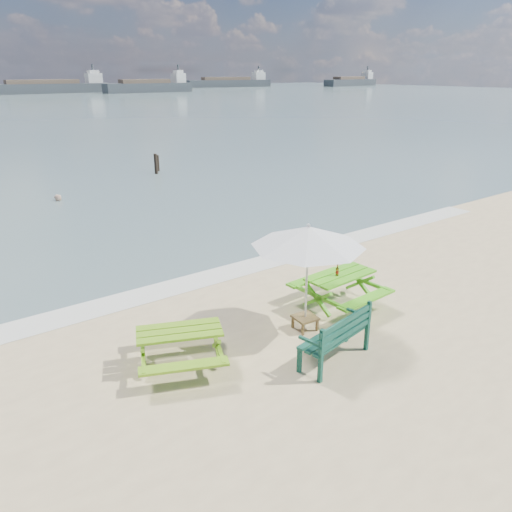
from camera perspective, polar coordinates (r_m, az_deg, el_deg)
foam_strip at (r=12.83m, az=-4.75°, el=-2.27°), size 22.00×0.90×0.01m
picnic_table_left at (r=9.06m, az=-8.64°, el=-10.39°), size 2.00×2.09×0.71m
picnic_table_right at (r=11.22m, az=9.52°, el=-3.93°), size 1.70×1.87×0.77m
park_bench at (r=9.23m, az=8.92°, el=-10.11°), size 1.62×0.79×0.96m
side_table at (r=10.25m, az=5.61°, el=-7.57°), size 0.49×0.49×0.29m
patio_umbrella at (r=9.53m, az=5.99°, el=2.22°), size 2.43×2.43×2.19m
beer_bottle at (r=10.95m, az=9.26°, el=-1.78°), size 0.07×0.07×0.27m
swimmer at (r=21.98m, az=-21.55°, el=4.58°), size 0.60×0.42×1.57m
mooring_pilings at (r=26.45m, az=-11.27°, el=10.11°), size 0.56×0.76×1.22m
cargo_ships at (r=143.67m, az=-10.25°, el=18.66°), size 153.93×28.93×4.40m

